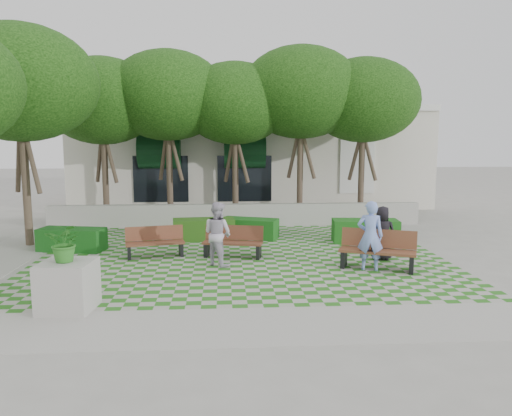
{
  "coord_description": "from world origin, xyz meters",
  "views": [
    {
      "loc": [
        -0.48,
        -13.81,
        3.59
      ],
      "look_at": [
        0.5,
        1.5,
        1.4
      ],
      "focal_mm": 35.0,
      "sensor_mm": 36.0,
      "label": 1
    }
  ],
  "objects": [
    {
      "name": "hedge_midleft",
      "position": [
        -1.21,
        3.5,
        0.37
      ],
      "size": [
        2.2,
        1.06,
        0.75
      ],
      "primitive_type": "cube",
      "rotation": [
        0.0,
        0.0,
        0.1
      ],
      "color": "#204913",
      "rests_on": "ground"
    },
    {
      "name": "ground",
      "position": [
        0.0,
        0.0,
        0.0
      ],
      "size": [
        90.0,
        90.0,
        0.0
      ],
      "primitive_type": "plane",
      "color": "gray",
      "rests_on": "ground"
    },
    {
      "name": "hedge_midright",
      "position": [
        0.4,
        3.71,
        0.35
      ],
      "size": [
        2.16,
        1.48,
        0.7
      ],
      "primitive_type": "cube",
      "rotation": [
        0.0,
        0.0,
        -0.37
      ],
      "color": "#144C15",
      "rests_on": "ground"
    },
    {
      "name": "building",
      "position": [
        0.93,
        14.08,
        2.52
      ],
      "size": [
        18.0,
        8.92,
        5.15
      ],
      "color": "beige",
      "rests_on": "ground"
    },
    {
      "name": "hedge_west",
      "position": [
        -5.34,
        2.08,
        0.36
      ],
      "size": [
        2.18,
        1.23,
        0.72
      ],
      "primitive_type": "cube",
      "rotation": [
        0.0,
        0.0,
        -0.21
      ],
      "color": "#134816",
      "rests_on": "ground"
    },
    {
      "name": "person_dark",
      "position": [
        4.13,
        0.29,
        0.8
      ],
      "size": [
        0.89,
        0.71,
        1.59
      ],
      "primitive_type": "imported",
      "rotation": [
        0.0,
        0.0,
        2.86
      ],
      "color": "black",
      "rests_on": "ground"
    },
    {
      "name": "bench_east",
      "position": [
        3.69,
        -0.73,
        0.51
      ],
      "size": [
        2.13,
        1.4,
        1.07
      ],
      "rotation": [
        0.0,
        0.0,
        -0.39
      ],
      "color": "brown",
      "rests_on": "ground"
    },
    {
      "name": "hedge_east",
      "position": [
        4.35,
        2.76,
        0.39
      ],
      "size": [
        2.29,
        1.09,
        0.78
      ],
      "primitive_type": "cube",
      "rotation": [
        0.0,
        0.0,
        -0.09
      ],
      "color": "#155015",
      "rests_on": "ground"
    },
    {
      "name": "lawn",
      "position": [
        0.0,
        1.0,
        0.01
      ],
      "size": [
        12.0,
        12.0,
        0.0
      ],
      "primitive_type": "plane",
      "color": "#2B721E",
      "rests_on": "ground"
    },
    {
      "name": "planter_front",
      "position": [
        -3.75,
        -3.56,
        0.75
      ],
      "size": [
        1.14,
        1.14,
        1.85
      ],
      "rotation": [
        0.0,
        0.0,
        -0.1
      ],
      "color": "#9E9B93",
      "rests_on": "ground"
    },
    {
      "name": "sidewalk_south",
      "position": [
        0.0,
        -4.7,
        0.01
      ],
      "size": [
        16.0,
        2.0,
        0.01
      ],
      "primitive_type": "cube",
      "color": "#9E9B93",
      "rests_on": "ground"
    },
    {
      "name": "bench_west",
      "position": [
        -2.58,
        1.09,
        0.44
      ],
      "size": [
        1.81,
        0.92,
        0.91
      ],
      "rotation": [
        0.0,
        0.0,
        0.21
      ],
      "color": "brown",
      "rests_on": "ground"
    },
    {
      "name": "retaining_wall",
      "position": [
        0.0,
        6.2,
        0.45
      ],
      "size": [
        15.0,
        0.36,
        0.9
      ],
      "primitive_type": "cube",
      "color": "#9E9B93",
      "rests_on": "ground"
    },
    {
      "name": "person_white",
      "position": [
        -0.68,
        -0.03,
        0.9
      ],
      "size": [
        1.11,
        1.09,
        1.8
      ],
      "primitive_type": "imported",
      "rotation": [
        0.0,
        0.0,
        2.41
      ],
      "color": "silver",
      "rests_on": "ground"
    },
    {
      "name": "bench_mid",
      "position": [
        -0.23,
        0.92,
        0.45
      ],
      "size": [
        1.87,
        0.96,
        0.94
      ],
      "rotation": [
        0.0,
        0.0,
        -0.22
      ],
      "color": "#572E1D",
      "rests_on": "ground"
    },
    {
      "name": "tree_row",
      "position": [
        -1.86,
        5.95,
        5.18
      ],
      "size": [
        17.7,
        13.4,
        7.41
      ],
      "color": "#47382B",
      "rests_on": "ground"
    },
    {
      "name": "person_blue",
      "position": [
        3.43,
        -0.85,
        0.95
      ],
      "size": [
        0.79,
        0.62,
        1.9
      ],
      "primitive_type": "imported",
      "rotation": [
        0.0,
        0.0,
        2.88
      ],
      "color": "#7F9AE9",
      "rests_on": "ground"
    }
  ]
}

